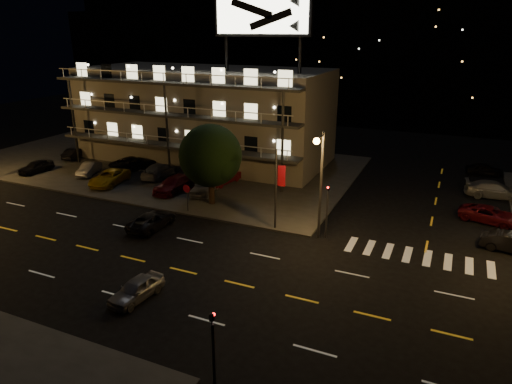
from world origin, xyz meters
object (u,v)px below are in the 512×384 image
at_px(side_car_0, 512,243).
at_px(lot_car_7, 160,170).
at_px(tree, 210,157).
at_px(lot_car_2, 109,177).
at_px(lot_car_4, 205,185).
at_px(road_car_east, 136,289).
at_px(road_car_west, 152,220).

bearing_deg(side_car_0, lot_car_7, 89.34).
height_order(tree, side_car_0, tree).
xyz_separation_m(tree, lot_car_7, (-8.60, 4.46, -3.46)).
bearing_deg(lot_car_2, lot_car_4, 1.17).
height_order(tree, lot_car_2, tree).
bearing_deg(lot_car_7, side_car_0, 169.11).
distance_m(lot_car_7, road_car_east, 22.65).
relative_size(tree, lot_car_7, 1.42).
relative_size(tree, side_car_0, 1.77).
distance_m(tree, road_car_west, 7.45).
distance_m(lot_car_2, road_car_west, 12.04).
distance_m(lot_car_4, lot_car_7, 7.12).
xyz_separation_m(tree, road_car_west, (-1.82, -6.20, -3.71)).
xyz_separation_m(lot_car_4, road_car_west, (0.06, -8.30, -0.26)).
bearing_deg(road_car_east, lot_car_4, 114.02).
height_order(lot_car_2, side_car_0, lot_car_2).
height_order(lot_car_2, lot_car_4, lot_car_4).
height_order(lot_car_4, road_car_west, lot_car_4).
height_order(lot_car_4, lot_car_7, lot_car_4).
height_order(lot_car_4, side_car_0, lot_car_4).
xyz_separation_m(lot_car_4, side_car_0, (25.32, -1.51, -0.22)).
height_order(side_car_0, road_car_west, side_car_0).
bearing_deg(lot_car_2, lot_car_7, 42.98).
bearing_deg(road_car_west, lot_car_2, -32.22).
relative_size(lot_car_2, road_car_east, 1.37).
bearing_deg(lot_car_2, tree, -10.40).
distance_m(tree, road_car_east, 15.60).
bearing_deg(tree, side_car_0, 1.44).
xyz_separation_m(lot_car_2, road_car_west, (9.99, -6.72, -0.22)).
bearing_deg(road_car_east, side_car_0, 44.19).
bearing_deg(lot_car_7, lot_car_4, 156.65).
bearing_deg(road_car_west, tree, -104.61).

